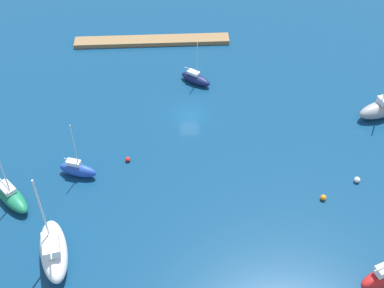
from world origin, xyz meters
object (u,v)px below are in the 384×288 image
at_px(mooring_buoy_red, 128,159).
at_px(mooring_buoy_orange, 323,198).
at_px(sailboat_navy_center_basin, 196,78).
at_px(sailboat_white_far_south, 54,250).
at_px(sailboat_gray_mid_basin, 382,108).
at_px(mooring_buoy_white, 357,180).
at_px(sailboat_blue_west_end, 78,169).
at_px(pier_dock, 152,41).
at_px(sailboat_green_inner_mooring, 11,196).

distance_m(mooring_buoy_red, mooring_buoy_orange, 23.66).
bearing_deg(sailboat_navy_center_basin, mooring_buoy_red, -84.35).
bearing_deg(sailboat_white_far_south, mooring_buoy_red, -39.32).
height_order(sailboat_gray_mid_basin, mooring_buoy_white, sailboat_gray_mid_basin).
bearing_deg(mooring_buoy_white, sailboat_navy_center_basin, -48.23).
xyz_separation_m(sailboat_white_far_south, sailboat_gray_mid_basin, (-40.34, -20.62, -0.30)).
bearing_deg(sailboat_gray_mid_basin, mooring_buoy_white, 43.37).
bearing_deg(sailboat_white_far_south, sailboat_blue_west_end, -18.12).
bearing_deg(mooring_buoy_orange, sailboat_gray_mid_basin, -127.81).
distance_m(pier_dock, sailboat_green_inner_mooring, 35.53).
bearing_deg(sailboat_navy_center_basin, pier_dock, 156.90).
distance_m(sailboat_green_inner_mooring, sailboat_gray_mid_basin, 47.99).
distance_m(sailboat_navy_center_basin, mooring_buoy_red, 17.84).
bearing_deg(sailboat_blue_west_end, mooring_buoy_red, 37.10).
bearing_deg(sailboat_blue_west_end, pier_dock, 90.64).
xyz_separation_m(sailboat_green_inner_mooring, mooring_buoy_red, (-12.88, -5.78, -0.68)).
relative_size(sailboat_green_inner_mooring, sailboat_navy_center_basin, 1.38).
height_order(sailboat_green_inner_mooring, mooring_buoy_orange, sailboat_green_inner_mooring).
bearing_deg(sailboat_white_far_south, pier_dock, -26.55).
bearing_deg(mooring_buoy_red, mooring_buoy_white, 169.97).
distance_m(sailboat_green_inner_mooring, sailboat_navy_center_basin, 30.50).
relative_size(sailboat_white_far_south, sailboat_green_inner_mooring, 1.24).
bearing_deg(sailboat_navy_center_basin, sailboat_gray_mid_basin, 17.32).
height_order(sailboat_blue_west_end, mooring_buoy_orange, sailboat_blue_west_end).
height_order(sailboat_navy_center_basin, sailboat_gray_mid_basin, sailboat_gray_mid_basin).
relative_size(pier_dock, sailboat_white_far_south, 2.07).
xyz_separation_m(sailboat_blue_west_end, mooring_buoy_orange, (-28.31, 5.25, -0.64)).
bearing_deg(pier_dock, sailboat_green_inner_mooring, 63.66).
bearing_deg(pier_dock, sailboat_blue_west_end, 72.82).
height_order(sailboat_green_inner_mooring, sailboat_navy_center_basin, sailboat_green_inner_mooring).
xyz_separation_m(mooring_buoy_orange, mooring_buoy_white, (-4.60, -2.48, 0.01)).
height_order(sailboat_blue_west_end, sailboat_gray_mid_basin, sailboat_gray_mid_basin).
height_order(pier_dock, mooring_buoy_red, pier_dock).
bearing_deg(sailboat_green_inner_mooring, mooring_buoy_white, 50.54).
distance_m(sailboat_white_far_south, sailboat_blue_west_end, 11.85).
xyz_separation_m(sailboat_white_far_south, mooring_buoy_orange, (-29.42, -6.53, -1.24)).
relative_size(sailboat_white_far_south, sailboat_navy_center_basin, 1.71).
height_order(sailboat_blue_west_end, mooring_buoy_red, sailboat_blue_west_end).
bearing_deg(mooring_buoy_red, sailboat_green_inner_mooring, 24.17).
height_order(pier_dock, sailboat_blue_west_end, sailboat_blue_west_end).
relative_size(pier_dock, mooring_buoy_white, 33.91).
relative_size(mooring_buoy_red, mooring_buoy_white, 0.86).
bearing_deg(sailboat_gray_mid_basin, mooring_buoy_orange, 34.17).
bearing_deg(mooring_buoy_orange, sailboat_white_far_south, 12.52).
relative_size(sailboat_white_far_south, sailboat_gray_mid_basin, 1.13).
distance_m(sailboat_white_far_south, sailboat_navy_center_basin, 33.26).
bearing_deg(mooring_buoy_white, mooring_buoy_orange, 28.37).
height_order(mooring_buoy_red, mooring_buoy_white, mooring_buoy_white).
bearing_deg(sailboat_navy_center_basin, sailboat_green_inner_mooring, -99.69).
xyz_separation_m(sailboat_white_far_south, sailboat_navy_center_basin, (-16.08, -29.10, -0.79)).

